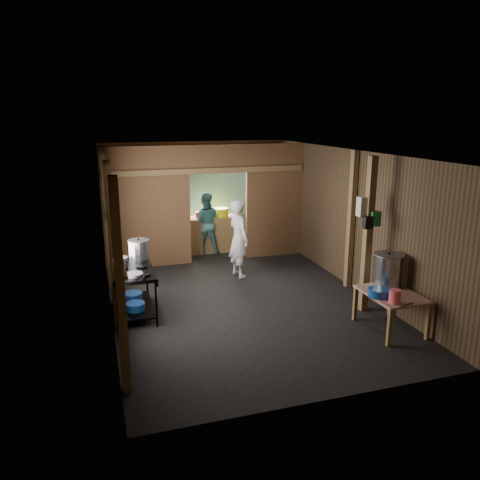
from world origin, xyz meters
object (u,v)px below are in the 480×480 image
object	(u,v)px
stove_pot_large	(139,250)
yellow_tub	(221,212)
gas_range	(133,291)
pink_bucket	(395,296)
cook	(239,239)
stock_pot	(388,270)
prep_table	(390,311)

from	to	relation	value
stove_pot_large	yellow_tub	world-z (taller)	stove_pot_large
gas_range	pink_bucket	bearing A→B (deg)	-31.18
cook	gas_range	bearing A→B (deg)	107.39
pink_bucket	yellow_tub	size ratio (longest dim) A/B	0.57
stock_pot	yellow_tub	world-z (taller)	stock_pot
stove_pot_large	cook	size ratio (longest dim) A/B	0.23
stove_pot_large	cook	bearing A→B (deg)	22.08
prep_table	pink_bucket	distance (m)	0.56
prep_table	cook	distance (m)	3.48
gas_range	stock_pot	bearing A→B (deg)	-20.82
gas_range	prep_table	bearing A→B (deg)	-25.71
stock_pot	yellow_tub	bearing A→B (deg)	107.14
prep_table	stove_pot_large	distance (m)	4.26
pink_bucket	prep_table	bearing A→B (deg)	60.46
pink_bucket	cook	size ratio (longest dim) A/B	0.13
gas_range	prep_table	distance (m)	4.12
yellow_tub	cook	world-z (taller)	cook
gas_range	pink_bucket	distance (m)	4.12
gas_range	pink_bucket	world-z (taller)	same
stock_pot	pink_bucket	world-z (taller)	stock_pot
yellow_tub	cook	bearing A→B (deg)	-94.55
stock_pot	pink_bucket	xyz separation A→B (m)	(-0.33, -0.67, -0.15)
gas_range	yellow_tub	size ratio (longest dim) A/B	3.83
cook	pink_bucket	bearing A→B (deg)	-172.84
yellow_tub	pink_bucket	bearing A→B (deg)	-78.16
stock_pot	prep_table	bearing A→B (deg)	-112.10
stock_pot	stove_pot_large	bearing A→B (deg)	152.08
stove_pot_large	pink_bucket	bearing A→B (deg)	-37.97
prep_table	stove_pot_large	world-z (taller)	stove_pot_large
pink_bucket	yellow_tub	xyz separation A→B (m)	(-1.13, 5.38, 0.25)
pink_bucket	cook	world-z (taller)	cook
pink_bucket	cook	bearing A→B (deg)	110.38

